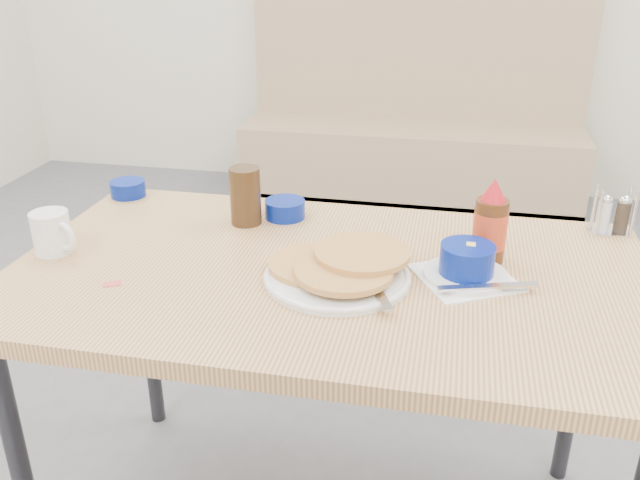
% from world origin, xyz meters
% --- Properties ---
extents(booth_bench, '(1.90, 0.56, 1.22)m').
position_xyz_m(booth_bench, '(0.00, 2.78, 0.35)').
color(booth_bench, tan).
rests_on(booth_bench, ground).
extents(dining_table, '(1.40, 0.80, 0.76)m').
position_xyz_m(dining_table, '(0.00, 0.25, 0.70)').
color(dining_table, tan).
rests_on(dining_table, ground).
extents(pancake_plate, '(0.31, 0.31, 0.06)m').
position_xyz_m(pancake_plate, '(0.03, 0.21, 0.78)').
color(pancake_plate, white).
rests_on(pancake_plate, dining_table).
extents(coffee_mug, '(0.12, 0.09, 0.10)m').
position_xyz_m(coffee_mug, '(-0.64, 0.21, 0.81)').
color(coffee_mug, white).
rests_on(coffee_mug, dining_table).
extents(grits_setting, '(0.28, 0.26, 0.08)m').
position_xyz_m(grits_setting, '(0.29, 0.27, 0.79)').
color(grits_setting, white).
rests_on(grits_setting, dining_table).
extents(creamer_bowl, '(0.10, 0.10, 0.04)m').
position_xyz_m(creamer_bowl, '(-0.64, 0.59, 0.78)').
color(creamer_bowl, navy).
rests_on(creamer_bowl, dining_table).
extents(butter_bowl, '(0.10, 0.10, 0.05)m').
position_xyz_m(butter_bowl, '(-0.17, 0.52, 0.78)').
color(butter_bowl, navy).
rests_on(butter_bowl, dining_table).
extents(amber_tumbler, '(0.09, 0.09, 0.15)m').
position_xyz_m(amber_tumbler, '(-0.26, 0.47, 0.83)').
color(amber_tumbler, '#362211').
rests_on(amber_tumbler, dining_table).
extents(condiment_caddy, '(0.10, 0.07, 0.12)m').
position_xyz_m(condiment_caddy, '(0.64, 0.59, 0.80)').
color(condiment_caddy, silver).
rests_on(condiment_caddy, dining_table).
extents(syrup_bottle, '(0.07, 0.07, 0.19)m').
position_xyz_m(syrup_bottle, '(0.34, 0.37, 0.84)').
color(syrup_bottle, '#47230F').
rests_on(syrup_bottle, dining_table).
extents(sugar_wrapper, '(0.04, 0.04, 0.00)m').
position_xyz_m(sugar_wrapper, '(-0.43, 0.09, 0.76)').
color(sugar_wrapper, '#DC494C').
rests_on(sugar_wrapper, dining_table).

